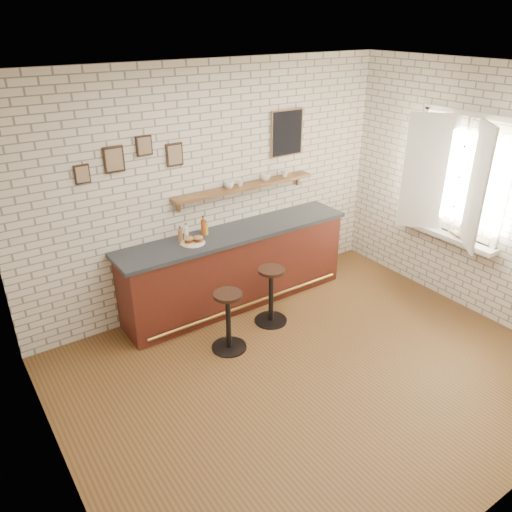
# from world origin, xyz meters

# --- Properties ---
(ground) EXTENTS (5.00, 5.00, 0.00)m
(ground) POSITION_xyz_m (0.00, 0.00, 0.00)
(ground) COLOR brown
(ground) RESTS_ON ground
(bar_counter) EXTENTS (3.10, 0.65, 1.01)m
(bar_counter) POSITION_xyz_m (0.12, 1.70, 0.51)
(bar_counter) COLOR #521E15
(bar_counter) RESTS_ON ground
(sandwich_plate) EXTENTS (0.28, 0.28, 0.01)m
(sandwich_plate) POSITION_xyz_m (-0.49, 1.68, 1.02)
(sandwich_plate) COLOR white
(sandwich_plate) RESTS_ON bar_counter
(ciabatta_sandwich) EXTENTS (0.24, 0.17, 0.07)m
(ciabatta_sandwich) POSITION_xyz_m (-0.48, 1.68, 1.06)
(ciabatta_sandwich) COLOR #AF7C48
(ciabatta_sandwich) RESTS_ON sandwich_plate
(potato_chips) EXTENTS (0.25, 0.20, 0.00)m
(potato_chips) POSITION_xyz_m (-0.51, 1.67, 1.02)
(potato_chips) COLOR #E9C352
(potato_chips) RESTS_ON sandwich_plate
(bitters_bottle_brown) EXTENTS (0.06, 0.06, 0.18)m
(bitters_bottle_brown) POSITION_xyz_m (-0.57, 1.82, 1.08)
(bitters_bottle_brown) COLOR brown
(bitters_bottle_brown) RESTS_ON bar_counter
(bitters_bottle_white) EXTENTS (0.05, 0.05, 0.20)m
(bitters_bottle_white) POSITION_xyz_m (-0.50, 1.82, 1.09)
(bitters_bottle_white) COLOR white
(bitters_bottle_white) RESTS_ON bar_counter
(bitters_bottle_amber) EXTENTS (0.06, 0.06, 0.25)m
(bitters_bottle_amber) POSITION_xyz_m (-0.26, 1.82, 1.11)
(bitters_bottle_amber) COLOR #903C17
(bitters_bottle_amber) RESTS_ON bar_counter
(condiment_bottle_yellow) EXTENTS (0.05, 0.05, 0.17)m
(condiment_bottle_yellow) POSITION_xyz_m (-0.23, 1.82, 1.08)
(condiment_bottle_yellow) COLOR gold
(condiment_bottle_yellow) RESTS_ON bar_counter
(bar_stool_left) EXTENTS (0.40, 0.40, 0.72)m
(bar_stool_left) POSITION_xyz_m (-0.50, 0.89, 0.38)
(bar_stool_left) COLOR black
(bar_stool_left) RESTS_ON ground
(bar_stool_right) EXTENTS (0.40, 0.40, 0.73)m
(bar_stool_right) POSITION_xyz_m (0.21, 1.07, 0.39)
(bar_stool_right) COLOR black
(bar_stool_right) RESTS_ON ground
(wall_shelf) EXTENTS (2.00, 0.18, 0.18)m
(wall_shelf) POSITION_xyz_m (0.40, 1.90, 1.48)
(wall_shelf) COLOR brown
(wall_shelf) RESTS_ON ground
(shelf_cup_a) EXTENTS (0.16, 0.16, 0.09)m
(shelf_cup_a) POSITION_xyz_m (0.16, 1.90, 1.54)
(shelf_cup_a) COLOR white
(shelf_cup_a) RESTS_ON wall_shelf
(shelf_cup_b) EXTENTS (0.12, 0.12, 0.08)m
(shelf_cup_b) POSITION_xyz_m (0.33, 1.90, 1.54)
(shelf_cup_b) COLOR white
(shelf_cup_b) RESTS_ON wall_shelf
(shelf_cup_c) EXTENTS (0.14, 0.14, 0.10)m
(shelf_cup_c) POSITION_xyz_m (0.71, 1.90, 1.55)
(shelf_cup_c) COLOR white
(shelf_cup_c) RESTS_ON wall_shelf
(shelf_cup_d) EXTENTS (0.11, 0.11, 0.09)m
(shelf_cup_d) POSITION_xyz_m (1.02, 1.90, 1.55)
(shelf_cup_d) COLOR white
(shelf_cup_d) RESTS_ON wall_shelf
(back_wall_decor) EXTENTS (2.96, 0.02, 0.56)m
(back_wall_decor) POSITION_xyz_m (0.23, 1.98, 2.05)
(back_wall_decor) COLOR black
(back_wall_decor) RESTS_ON ground
(window_sill) EXTENTS (0.20, 1.35, 0.06)m
(window_sill) POSITION_xyz_m (2.40, 0.30, 0.90)
(window_sill) COLOR white
(window_sill) RESTS_ON ground
(casement_window) EXTENTS (0.40, 1.30, 1.56)m
(casement_window) POSITION_xyz_m (2.36, 0.30, 1.65)
(casement_window) COLOR white
(casement_window) RESTS_ON ground
(book_lower) EXTENTS (0.19, 0.23, 0.02)m
(book_lower) POSITION_xyz_m (2.38, 0.13, 0.94)
(book_lower) COLOR tan
(book_lower) RESTS_ON window_sill
(book_upper) EXTENTS (0.25, 0.29, 0.02)m
(book_upper) POSITION_xyz_m (2.38, 0.16, 0.96)
(book_upper) COLOR tan
(book_upper) RESTS_ON book_lower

